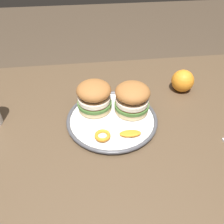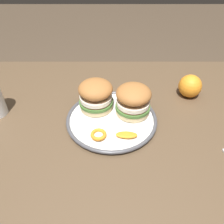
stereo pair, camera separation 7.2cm
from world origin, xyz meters
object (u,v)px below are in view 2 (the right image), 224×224
object	(u,v)px
dining_table	(120,146)
sandwich_half_right	(134,100)
whole_orange	(191,86)
sandwich_half_left	(96,95)
dinner_plate	(112,119)

from	to	relation	value
dining_table	sandwich_half_right	world-z (taller)	sandwich_half_right
dining_table	whole_orange	world-z (taller)	whole_orange
sandwich_half_left	sandwich_half_right	bearing A→B (deg)	-12.06
dining_table	sandwich_half_left	size ratio (longest dim) A/B	9.38
dinner_plate	sandwich_half_right	bearing A→B (deg)	21.61
whole_orange	dinner_plate	bearing A→B (deg)	-153.39
sandwich_half_right	whole_orange	distance (m)	0.25
dinner_plate	whole_orange	xyz separation A→B (m)	(0.29, 0.14, 0.03)
dining_table	sandwich_half_right	bearing A→B (deg)	43.01
dining_table	dinner_plate	xyz separation A→B (m)	(-0.03, 0.01, 0.12)
dining_table	dinner_plate	distance (m)	0.12
dinner_plate	sandwich_half_left	world-z (taller)	sandwich_half_left
whole_orange	sandwich_half_right	bearing A→B (deg)	-151.88
dining_table	sandwich_half_left	bearing A→B (deg)	141.79
dinner_plate	sandwich_half_right	size ratio (longest dim) A/B	2.28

